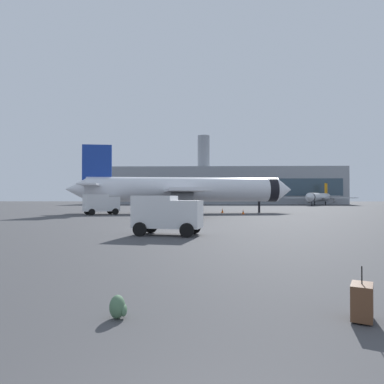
{
  "coord_description": "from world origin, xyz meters",
  "views": [
    {
      "loc": [
        -0.02,
        -3.08,
        2.5
      ],
      "look_at": [
        -1.2,
        30.78,
        3.0
      ],
      "focal_mm": 32.5,
      "sensor_mm": 36.0,
      "label": 1
    }
  ],
  "objects_px": {
    "airplane_at_gate": "(184,190)",
    "cargo_van": "(167,213)",
    "safety_cone_mid": "(222,211)",
    "safety_cone_far": "(139,209)",
    "rolling_suitcase": "(362,301)",
    "airplane_taxiing": "(319,197)",
    "service_truck": "(101,203)",
    "safety_cone_outer": "(187,209)",
    "traveller_backpack": "(118,307)",
    "safety_cone_near": "(243,212)"
  },
  "relations": [
    {
      "from": "service_truck",
      "to": "safety_cone_near",
      "type": "relative_size",
      "value": 7.33
    },
    {
      "from": "cargo_van",
      "to": "safety_cone_near",
      "type": "bearing_deg",
      "value": 73.75
    },
    {
      "from": "safety_cone_far",
      "to": "rolling_suitcase",
      "type": "height_order",
      "value": "rolling_suitcase"
    },
    {
      "from": "airplane_taxiing",
      "to": "safety_cone_mid",
      "type": "bearing_deg",
      "value": -121.68
    },
    {
      "from": "airplane_at_gate",
      "to": "rolling_suitcase",
      "type": "distance_m",
      "value": 47.73
    },
    {
      "from": "airplane_taxiing",
      "to": "safety_cone_far",
      "type": "xyz_separation_m",
      "value": [
        -47.08,
        -45.1,
        -2.04
      ]
    },
    {
      "from": "cargo_van",
      "to": "safety_cone_mid",
      "type": "relative_size",
      "value": 6.36
    },
    {
      "from": "safety_cone_mid",
      "to": "safety_cone_far",
      "type": "xyz_separation_m",
      "value": [
        -14.74,
        7.32,
        0.04
      ]
    },
    {
      "from": "service_truck",
      "to": "safety_cone_outer",
      "type": "bearing_deg",
      "value": 54.41
    },
    {
      "from": "airplane_taxiing",
      "to": "cargo_van",
      "type": "height_order",
      "value": "airplane_taxiing"
    },
    {
      "from": "cargo_van",
      "to": "airplane_taxiing",
      "type": "bearing_deg",
      "value": 66.05
    },
    {
      "from": "cargo_van",
      "to": "safety_cone_near",
      "type": "relative_size",
      "value": 6.6
    },
    {
      "from": "service_truck",
      "to": "safety_cone_outer",
      "type": "distance_m",
      "value": 19.69
    },
    {
      "from": "safety_cone_near",
      "to": "safety_cone_mid",
      "type": "bearing_deg",
      "value": 121.52
    },
    {
      "from": "service_truck",
      "to": "rolling_suitcase",
      "type": "distance_m",
      "value": 45.48
    },
    {
      "from": "safety_cone_mid",
      "to": "rolling_suitcase",
      "type": "bearing_deg",
      "value": -89.66
    },
    {
      "from": "safety_cone_far",
      "to": "rolling_suitcase",
      "type": "bearing_deg",
      "value": -74.83
    },
    {
      "from": "service_truck",
      "to": "traveller_backpack",
      "type": "xyz_separation_m",
      "value": [
        12.93,
        -41.83,
        -1.37
      ]
    },
    {
      "from": "airplane_at_gate",
      "to": "cargo_van",
      "type": "height_order",
      "value": "airplane_at_gate"
    },
    {
      "from": "safety_cone_outer",
      "to": "rolling_suitcase",
      "type": "distance_m",
      "value": 58.13
    },
    {
      "from": "service_truck",
      "to": "rolling_suitcase",
      "type": "xyz_separation_m",
      "value": [
        17.9,
        -41.79,
        -1.22
      ]
    },
    {
      "from": "airplane_taxiing",
      "to": "safety_cone_outer",
      "type": "distance_m",
      "value": 57.57
    },
    {
      "from": "airplane_at_gate",
      "to": "safety_cone_outer",
      "type": "bearing_deg",
      "value": 90.29
    },
    {
      "from": "safety_cone_near",
      "to": "safety_cone_far",
      "type": "xyz_separation_m",
      "value": [
        -17.51,
        11.85,
        0.05
      ]
    },
    {
      "from": "airplane_taxiing",
      "to": "safety_cone_outer",
      "type": "relative_size",
      "value": 34.39
    },
    {
      "from": "airplane_at_gate",
      "to": "safety_cone_near",
      "type": "xyz_separation_m",
      "value": [
        8.91,
        -3.64,
        -3.31
      ]
    },
    {
      "from": "service_truck",
      "to": "rolling_suitcase",
      "type": "bearing_deg",
      "value": -66.82
    },
    {
      "from": "safety_cone_mid",
      "to": "traveller_backpack",
      "type": "bearing_deg",
      "value": -95.56
    },
    {
      "from": "safety_cone_outer",
      "to": "cargo_van",
      "type": "bearing_deg",
      "value": -88.9
    },
    {
      "from": "airplane_taxiing",
      "to": "cargo_van",
      "type": "xyz_separation_m",
      "value": [
        -37.71,
        -84.9,
        -1.0
      ]
    },
    {
      "from": "airplane_at_gate",
      "to": "cargo_van",
      "type": "relative_size",
      "value": 7.61
    },
    {
      "from": "safety_cone_mid",
      "to": "rolling_suitcase",
      "type": "relative_size",
      "value": 0.67
    },
    {
      "from": "airplane_at_gate",
      "to": "traveller_backpack",
      "type": "distance_m",
      "value": 47.37
    },
    {
      "from": "safety_cone_near",
      "to": "safety_cone_outer",
      "type": "distance_m",
      "value": 16.81
    },
    {
      "from": "service_truck",
      "to": "rolling_suitcase",
      "type": "relative_size",
      "value": 4.74
    },
    {
      "from": "cargo_van",
      "to": "rolling_suitcase",
      "type": "distance_m",
      "value": 16.62
    },
    {
      "from": "safety_cone_mid",
      "to": "safety_cone_outer",
      "type": "xyz_separation_m",
      "value": [
        -6.19,
        9.69,
        -0.06
      ]
    },
    {
      "from": "safety_cone_mid",
      "to": "airplane_taxiing",
      "type": "bearing_deg",
      "value": 58.32
    },
    {
      "from": "safety_cone_mid",
      "to": "airplane_at_gate",
      "type": "bearing_deg",
      "value": -171.7
    },
    {
      "from": "airplane_taxiing",
      "to": "cargo_van",
      "type": "distance_m",
      "value": 92.9
    },
    {
      "from": "safety_cone_mid",
      "to": "traveller_backpack",
      "type": "xyz_separation_m",
      "value": [
        -4.69,
        -48.12,
        -0.13
      ]
    },
    {
      "from": "cargo_van",
      "to": "traveller_backpack",
      "type": "bearing_deg",
      "value": -87.49
    },
    {
      "from": "safety_cone_near",
      "to": "safety_cone_outer",
      "type": "xyz_separation_m",
      "value": [
        -8.96,
        14.22,
        -0.04
      ]
    },
    {
      "from": "safety_cone_far",
      "to": "rolling_suitcase",
      "type": "xyz_separation_m",
      "value": [
        15.02,
        -55.4,
        -0.01
      ]
    },
    {
      "from": "safety_cone_mid",
      "to": "safety_cone_outer",
      "type": "bearing_deg",
      "value": 122.56
    },
    {
      "from": "airplane_at_gate",
      "to": "safety_cone_mid",
      "type": "bearing_deg",
      "value": 8.3
    },
    {
      "from": "service_truck",
      "to": "safety_cone_far",
      "type": "xyz_separation_m",
      "value": [
        2.88,
        13.6,
        -1.2
      ]
    },
    {
      "from": "airplane_at_gate",
      "to": "cargo_van",
      "type": "xyz_separation_m",
      "value": [
        0.76,
        -31.59,
        -2.21
      ]
    },
    {
      "from": "rolling_suitcase",
      "to": "traveller_backpack",
      "type": "distance_m",
      "value": 4.97
    },
    {
      "from": "traveller_backpack",
      "to": "safety_cone_mid",
      "type": "bearing_deg",
      "value": 84.44
    }
  ]
}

